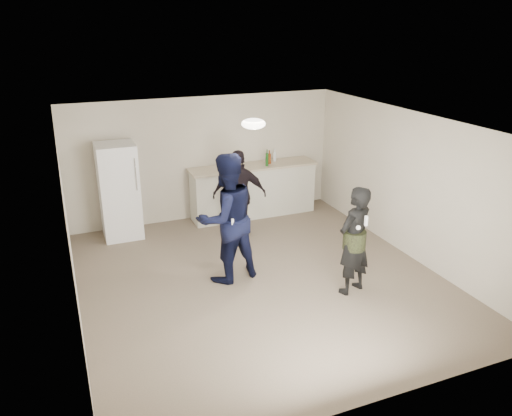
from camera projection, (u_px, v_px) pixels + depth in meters
name	position (u px, v px, depth m)	size (l,w,h in m)	color
floor	(261.00, 279.00, 7.98)	(6.00, 6.00, 0.00)	#6B5B4C
ceiling	(261.00, 124.00, 7.10)	(6.00, 6.00, 0.00)	silver
wall_back	(204.00, 158.00, 10.14)	(6.00, 6.00, 0.00)	beige
wall_front	(377.00, 304.00, 4.94)	(6.00, 6.00, 0.00)	beige
wall_left	(69.00, 233.00, 6.58)	(6.00, 6.00, 0.00)	beige
wall_right	(409.00, 185.00, 8.51)	(6.00, 6.00, 0.00)	beige
counter	(253.00, 191.00, 10.44)	(2.60, 0.56, 1.05)	beige
counter_top	(253.00, 166.00, 10.25)	(2.68, 0.64, 0.04)	beige
fridge	(119.00, 191.00, 9.29)	(0.70, 0.70, 1.80)	white
fridge_handle	(136.00, 174.00, 8.93)	(0.02, 0.02, 0.60)	silver
ceiling_dome	(253.00, 124.00, 7.38)	(0.36, 0.36, 0.16)	white
shaker	(234.00, 163.00, 10.13)	(0.08, 0.08, 0.17)	silver
man	(226.00, 218.00, 7.67)	(1.00, 0.78, 2.06)	#0D1339
woman	(354.00, 241.00, 7.35)	(0.61, 0.40, 1.68)	black
camo_shorts	(354.00, 240.00, 7.35)	(0.34, 0.34, 0.28)	#2E391A
spectator	(240.00, 195.00, 9.26)	(0.99, 0.41, 1.69)	black
remote_man	(232.00, 223.00, 7.42)	(0.04, 0.04, 0.15)	white
nunchuk_man	(239.00, 226.00, 7.52)	(0.07, 0.07, 0.07)	white
remote_woman	(366.00, 221.00, 6.99)	(0.04, 0.04, 0.15)	white
nunchuk_woman	(358.00, 228.00, 7.02)	(0.07, 0.07, 0.07)	white
bottle_cluster	(261.00, 159.00, 10.31)	(0.89, 0.36, 0.26)	#9A7716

